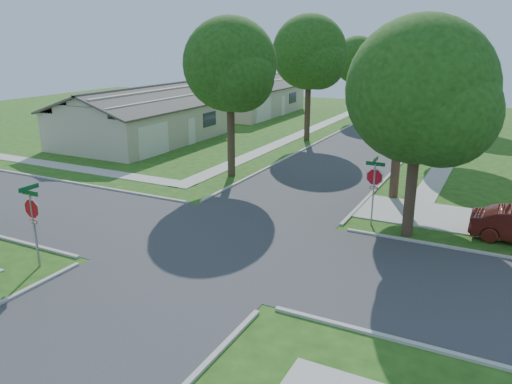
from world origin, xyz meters
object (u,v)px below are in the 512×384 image
Objects in this scene: tree_w_mid at (310,56)px; tree_e_near at (404,84)px; car_curb_east at (426,126)px; stop_sign_sw at (32,212)px; tree_e_mid at (440,61)px; house_nw_far at (246,99)px; tree_w_near at (231,69)px; house_nw_near at (144,122)px; stop_sign_ne at (374,180)px; tree_e_far at (460,59)px; tree_w_far at (357,62)px; tree_ne_corner at (421,97)px; car_curb_west at (395,110)px.

tree_e_near is at bearing -51.95° from tree_w_mid.
stop_sign_sw is at bearing -98.71° from car_curb_east.
tree_e_mid reaches higher than stop_sign_sw.
house_nw_far is at bearing 132.06° from tree_e_near.
tree_w_near reaches higher than house_nw_near.
tree_e_near is (0.05, 4.31, 3.61)m from stop_sign_ne.
stop_sign_sw is at bearing -124.59° from tree_e_near.
tree_e_far is 0.91× the size of tree_w_mid.
tree_w_far reaches higher than stop_sign_ne.
tree_e_mid is 0.96× the size of tree_w_mid.
tree_w_far is at bearing 89.93° from stop_sign_sw.
tree_e_mid is 1.15× the size of tree_w_far.
tree_ne_corner is 24.77m from car_curb_east.
house_nw_near is at bearing 153.54° from stop_sign_ne.
house_nw_near is at bearing -120.82° from tree_w_far.
stop_sign_sw is 27.71m from tree_e_mid.
tree_w_mid is 13.77m from house_nw_near.
tree_w_mid is at bearing 79.75° from car_curb_west.
stop_sign_sw is 17.04m from tree_e_near.
stop_sign_sw is 22.71m from house_nw_near.
tree_w_mid reaches higher than tree_w_near.
car_curb_east is (19.19, 13.28, -0.87)m from house_nw_near.
house_nw_near is (-22.35, 10.79, -4.08)m from tree_ne_corner.
stop_sign_ne is at bearing -60.20° from tree_w_mid.
tree_ne_corner is (11.00, -16.80, -0.90)m from tree_w_mid.
car_curb_west reaches higher than car_curb_east.
tree_e_mid reaches higher than tree_ne_corner.
stop_sign_ne is at bearing -52.84° from house_nw_far.
house_nw_far is at bearing -174.47° from tree_e_far.
stop_sign_ne is 0.31× the size of tree_w_mid.
tree_e_near is at bearing 108.53° from tree_ne_corner.
stop_sign_ne reaches higher than car_curb_east.
tree_e_far is at bearing 89.90° from stop_sign_ne.
stop_sign_sw is 41.69m from car_curb_west.
house_nw_far is (-20.74, 22.99, -4.13)m from tree_e_near.
car_curb_west is (3.50, 41.53, -1.29)m from stop_sign_sw.
tree_e_far is at bearing 54.15° from tree_w_mid.
tree_w_mid is (-9.40, 0.00, 0.24)m from tree_e_mid.
house_nw_far is (-20.75, 10.99, -4.74)m from tree_e_mid.
tree_w_far is 22.49m from house_nw_near.
tree_w_near is at bearing -90.02° from tree_w_mid.
tree_e_far is at bearing 5.53° from house_nw_far.
tree_w_mid is at bearing 128.05° from tree_e_near.
tree_ne_corner is at bearing -71.47° from tree_e_near.
tree_w_mid reaches higher than stop_sign_ne.
stop_sign_sw reaches higher than car_curb_east.
tree_w_near is 2.37× the size of car_curb_east.
tree_w_far is 6.52m from car_curb_west.
tree_e_near is at bearing -0.00° from tree_w_near.
tree_e_far is 2.31× the size of car_curb_east.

